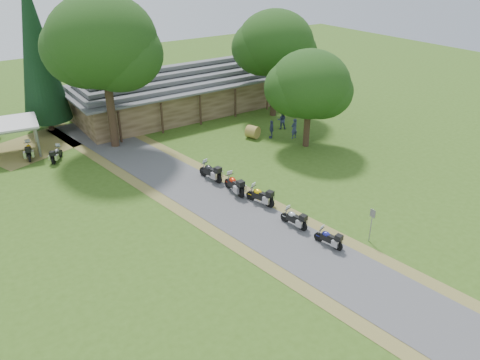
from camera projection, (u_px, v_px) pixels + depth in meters
ground at (281, 238)px, 27.43m from camera, size 120.00×120.00×0.00m
driveway at (236, 212)px, 30.12m from camera, size 51.95×51.95×0.00m
lodge at (177, 89)px, 47.01m from camera, size 21.40×9.40×4.90m
motorcycle_row_a at (329, 237)px, 26.48m from camera, size 0.88×1.74×1.14m
motorcycle_row_b at (294, 218)px, 28.32m from camera, size 0.88×1.85×1.22m
motorcycle_row_c at (260, 195)px, 30.77m from camera, size 1.19×2.07×1.35m
motorcycle_row_d at (234, 184)px, 32.13m from camera, size 0.75×2.10×1.42m
motorcycle_row_e at (211, 171)px, 33.97m from camera, size 1.02×2.15×1.41m
motorcycle_carport_a at (29, 150)px, 37.41m from camera, size 1.10×2.12×1.38m
motorcycle_carport_b at (56, 153)px, 37.03m from camera, size 1.52×1.76×1.21m
person_a at (294, 127)px, 41.16m from camera, size 0.64×0.48×2.12m
person_b at (282, 118)px, 43.30m from camera, size 0.70×0.67×2.01m
person_c at (271, 128)px, 41.26m from camera, size 0.63×0.67×1.90m
hay_bale at (253, 132)px, 41.46m from camera, size 1.40×1.35×1.11m
sign_post at (371, 225)px, 26.68m from camera, size 0.38×0.06×2.13m
oak_lodge_left at (105, 63)px, 36.81m from camera, size 8.58×8.58×14.10m
oak_lodge_right at (275, 58)px, 44.64m from camera, size 7.26×7.26×11.50m
oak_driveway at (309, 97)px, 38.09m from camera, size 6.52×6.52×8.66m
cedar_near at (37, 54)px, 40.28m from camera, size 4.15×4.15×13.99m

